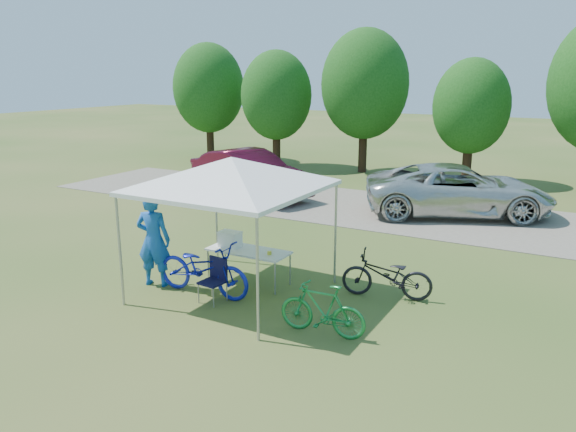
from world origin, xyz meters
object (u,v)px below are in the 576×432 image
(folding_chair, at_px, (215,276))
(minivan, at_px, (458,190))
(cooler, at_px, (230,239))
(bike_dark, at_px, (387,276))
(bike_blue, at_px, (203,268))
(cyclist, at_px, (154,240))
(sedan, at_px, (249,174))
(folding_table, at_px, (248,252))
(bike_green, at_px, (322,309))

(folding_chair, xyz_separation_m, minivan, (2.52, 8.99, 0.30))
(cooler, xyz_separation_m, bike_dark, (3.24, 0.60, -0.42))
(cooler, xyz_separation_m, bike_blue, (0.03, -0.98, -0.33))
(cyclist, height_order, bike_dark, cyclist)
(minivan, distance_m, sedan, 7.07)
(folding_table, distance_m, sedan, 8.36)
(bike_dark, relative_size, sedan, 0.36)
(folding_table, relative_size, cooler, 3.77)
(cooler, bearing_deg, folding_table, 0.00)
(folding_chair, bearing_deg, cooler, 116.08)
(folding_table, height_order, sedan, sedan)
(folding_table, height_order, minivan, minivan)
(folding_chair, height_order, bike_green, bike_green)
(minivan, height_order, sedan, sedan)
(folding_table, xyz_separation_m, minivan, (2.49, 7.88, 0.13))
(bike_blue, height_order, minivan, minivan)
(cooler, relative_size, bike_green, 0.30)
(folding_table, xyz_separation_m, folding_chair, (-0.04, -1.11, -0.17))
(bike_blue, xyz_separation_m, bike_dark, (3.21, 1.57, -0.08))
(folding_chair, distance_m, bike_blue, 0.41)
(bike_blue, distance_m, minivan, 9.32)
(cyclist, xyz_separation_m, bike_green, (3.99, -0.38, -0.52))
(cooler, bearing_deg, bike_blue, -87.97)
(minivan, bearing_deg, folding_table, 139.28)
(folding_table, bearing_deg, bike_green, -30.94)
(bike_dark, relative_size, minivan, 0.31)
(folding_table, distance_m, folding_chair, 1.12)
(folding_chair, relative_size, bike_dark, 0.48)
(sedan, bearing_deg, bike_green, -122.72)
(bike_green, bearing_deg, bike_dark, 164.62)
(cooler, distance_m, bike_dark, 3.33)
(folding_chair, height_order, bike_blue, bike_blue)
(cyclist, bearing_deg, bike_blue, 166.61)
(bike_green, bearing_deg, cyclist, -99.46)
(cooler, bearing_deg, bike_green, -26.71)
(folding_table, xyz_separation_m, bike_dark, (2.79, 0.60, -0.21))
(bike_dark, xyz_separation_m, sedan, (-7.32, 6.42, 0.36))
(bike_green, relative_size, bike_dark, 0.87)
(bike_blue, height_order, sedan, sedan)
(bike_blue, bearing_deg, folding_chair, -110.72)
(cooler, distance_m, bike_green, 3.21)
(bike_blue, height_order, bike_dark, bike_blue)
(minivan, bearing_deg, cooler, 136.32)
(sedan, bearing_deg, folding_table, -129.18)
(folding_chair, xyz_separation_m, sedan, (-4.49, 8.13, 0.33))
(bike_green, height_order, minivan, minivan)
(cyclist, bearing_deg, bike_green, 157.68)
(folding_chair, bearing_deg, sedan, 124.41)
(cooler, relative_size, sedan, 0.09)
(folding_chair, bearing_deg, folding_table, 93.47)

